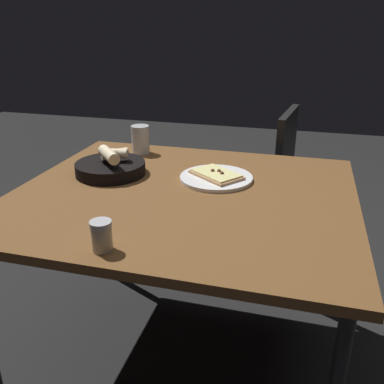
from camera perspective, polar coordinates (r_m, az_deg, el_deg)
ground at (r=1.90m, az=-0.98°, el=-21.24°), size 8.00×8.00×0.00m
dining_table at (r=1.51m, az=-1.15°, el=-1.96°), size 1.04×1.18×0.75m
pizza_plate at (r=1.60m, az=3.30°, el=2.04°), size 0.28×0.28×0.04m
bread_basket at (r=1.67m, az=-10.98°, el=3.41°), size 0.27×0.27×0.11m
beer_glass at (r=1.92m, az=-6.97°, el=6.82°), size 0.08×0.08×0.13m
pepper_shaker at (r=1.13m, az=-12.11°, el=-6.04°), size 0.06×0.06×0.08m
chair_near at (r=2.37m, az=9.42°, el=2.34°), size 0.49×0.49×0.87m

